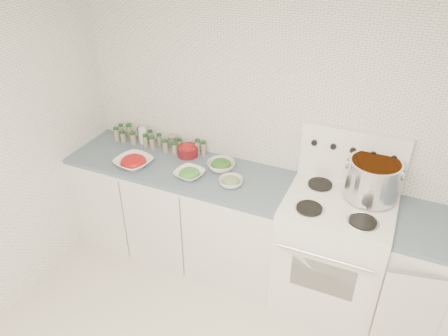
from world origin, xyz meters
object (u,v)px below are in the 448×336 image
(bowl_snowpea, at_px, (189,174))
(stove, at_px, (332,248))
(bowl_tomato, at_px, (133,162))
(stock_pot, at_px, (373,178))

(bowl_snowpea, bearing_deg, stove, 5.11)
(stove, height_order, bowl_tomato, stove)
(bowl_tomato, distance_m, bowl_snowpea, 0.49)
(stove, bearing_deg, stock_pot, 38.51)
(stock_pot, height_order, bowl_tomato, stock_pot)
(bowl_tomato, bearing_deg, stock_pot, 8.85)
(stock_pot, bearing_deg, stove, -141.49)
(stock_pot, bearing_deg, bowl_tomato, -171.15)
(stove, relative_size, bowl_snowpea, 5.40)
(stove, bearing_deg, bowl_snowpea, -174.89)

